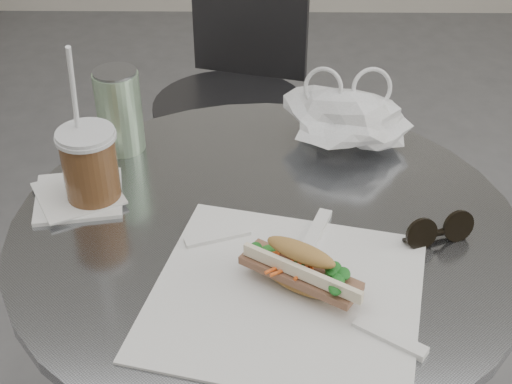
{
  "coord_description": "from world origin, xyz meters",
  "views": [
    {
      "loc": [
        -0.0,
        -0.64,
        1.38
      ],
      "look_at": [
        -0.02,
        0.21,
        0.79
      ],
      "focal_mm": 50.0,
      "sensor_mm": 36.0,
      "label": 1
    }
  ],
  "objects_px": {
    "drink_can": "(119,111)",
    "chair_far": "(236,143)",
    "iced_coffee": "(90,165)",
    "banh_mi": "(300,269)",
    "cafe_table": "(265,352)",
    "sunglasses": "(439,231)"
  },
  "relations": [
    {
      "from": "drink_can",
      "to": "cafe_table",
      "type": "bearing_deg",
      "value": -40.92
    },
    {
      "from": "chair_far",
      "to": "sunglasses",
      "type": "bearing_deg",
      "value": 124.59
    },
    {
      "from": "iced_coffee",
      "to": "chair_far",
      "type": "bearing_deg",
      "value": 77.54
    },
    {
      "from": "iced_coffee",
      "to": "sunglasses",
      "type": "distance_m",
      "value": 0.52
    },
    {
      "from": "cafe_table",
      "to": "sunglasses",
      "type": "relative_size",
      "value": 7.17
    },
    {
      "from": "chair_far",
      "to": "banh_mi",
      "type": "relative_size",
      "value": 3.74
    },
    {
      "from": "chair_far",
      "to": "drink_can",
      "type": "relative_size",
      "value": 5.36
    },
    {
      "from": "drink_can",
      "to": "chair_far",
      "type": "bearing_deg",
      "value": 76.26
    },
    {
      "from": "banh_mi",
      "to": "sunglasses",
      "type": "height_order",
      "value": "banh_mi"
    },
    {
      "from": "cafe_table",
      "to": "sunglasses",
      "type": "xyz_separation_m",
      "value": [
        0.24,
        -0.04,
        0.29
      ]
    },
    {
      "from": "iced_coffee",
      "to": "banh_mi",
      "type": "bearing_deg",
      "value": -32.64
    },
    {
      "from": "drink_can",
      "to": "banh_mi",
      "type": "bearing_deg",
      "value": -50.57
    },
    {
      "from": "chair_far",
      "to": "banh_mi",
      "type": "bearing_deg",
      "value": 112.0
    },
    {
      "from": "banh_mi",
      "to": "drink_can",
      "type": "xyz_separation_m",
      "value": [
        -0.29,
        0.35,
        0.04
      ]
    },
    {
      "from": "chair_far",
      "to": "iced_coffee",
      "type": "bearing_deg",
      "value": 92.39
    },
    {
      "from": "banh_mi",
      "to": "sunglasses",
      "type": "xyz_separation_m",
      "value": [
        0.2,
        0.1,
        -0.02
      ]
    },
    {
      "from": "banh_mi",
      "to": "iced_coffee",
      "type": "xyz_separation_m",
      "value": [
        -0.31,
        0.2,
        0.03
      ]
    },
    {
      "from": "chair_far",
      "to": "banh_mi",
      "type": "xyz_separation_m",
      "value": [
        0.13,
        -1.02,
        0.43
      ]
    },
    {
      "from": "sunglasses",
      "to": "iced_coffee",
      "type": "bearing_deg",
      "value": 150.48
    },
    {
      "from": "iced_coffee",
      "to": "cafe_table",
      "type": "bearing_deg",
      "value": -12.46
    },
    {
      "from": "iced_coffee",
      "to": "drink_can",
      "type": "relative_size",
      "value": 1.81
    },
    {
      "from": "cafe_table",
      "to": "banh_mi",
      "type": "xyz_separation_m",
      "value": [
        0.04,
        -0.14,
        0.31
      ]
    }
  ]
}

